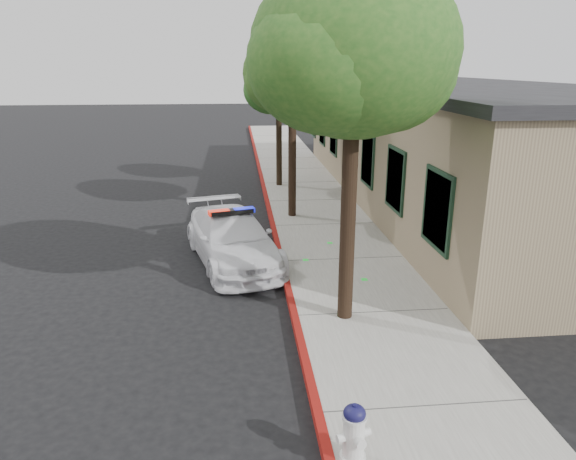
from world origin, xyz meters
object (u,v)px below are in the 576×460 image
(clapboard_building, at_px, (450,144))
(police_car, at_px, (232,238))
(fire_hydrant, at_px, (354,432))
(street_tree_near, at_px, (355,58))
(street_tree_far, at_px, (280,88))
(street_tree_mid, at_px, (292,78))

(clapboard_building, xyz_separation_m, police_car, (-7.85, -5.59, -1.48))
(clapboard_building, relative_size, fire_hydrant, 26.35)
(street_tree_near, xyz_separation_m, street_tree_far, (-0.31, 11.69, -0.99))
(street_tree_mid, height_order, street_tree_far, street_tree_mid)
(street_tree_far, bearing_deg, street_tree_mid, -89.68)
(clapboard_building, distance_m, street_tree_far, 6.75)
(street_tree_near, bearing_deg, fire_hydrant, -100.21)
(clapboard_building, relative_size, street_tree_near, 3.24)
(clapboard_building, height_order, street_tree_mid, street_tree_mid)
(street_tree_mid, bearing_deg, street_tree_far, 90.32)
(street_tree_far, bearing_deg, fire_hydrant, -91.39)
(street_tree_near, bearing_deg, clapboard_building, 58.20)
(street_tree_near, distance_m, street_tree_mid, 7.26)
(police_car, bearing_deg, fire_hydrant, -92.81)
(street_tree_near, height_order, street_tree_mid, street_tree_near)
(fire_hydrant, bearing_deg, street_tree_mid, 73.99)
(fire_hydrant, height_order, street_tree_far, street_tree_far)
(fire_hydrant, bearing_deg, street_tree_near, 65.86)
(police_car, height_order, fire_hydrant, police_car)
(police_car, relative_size, street_tree_far, 0.94)
(police_car, bearing_deg, clapboard_building, 21.00)
(fire_hydrant, relative_size, street_tree_near, 0.12)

